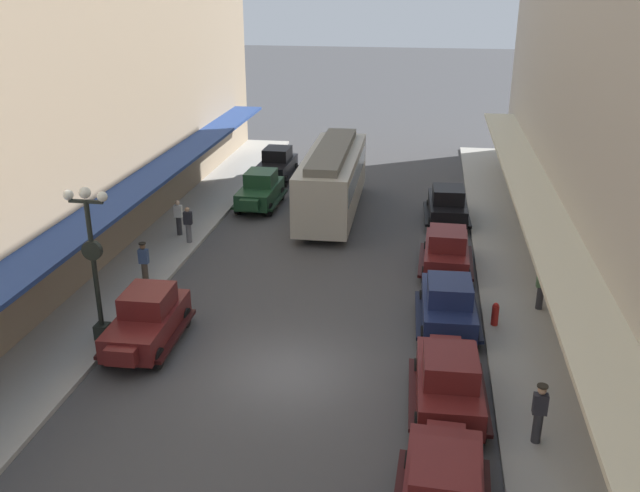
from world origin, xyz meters
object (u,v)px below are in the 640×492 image
object	(u,v)px
parked_car_1	(443,489)
parked_car_5	(277,164)
parked_car_2	(147,318)
lamp_post_with_clock	(93,258)
parked_car_4	(447,249)
streetcar	(332,178)
fire_hydrant	(495,314)
parked_car_3	(260,189)
pedestrian_2	(541,287)
parked_car_7	(447,204)
pedestrian_1	(144,263)
parked_car_0	(448,303)
parked_car_6	(449,380)
pedestrian_0	(179,217)
pedestrian_3	(188,224)
pedestrian_4	(539,413)

from	to	relation	value
parked_car_1	parked_car_5	world-z (taller)	same
parked_car_2	lamp_post_with_clock	bearing A→B (deg)	-176.20
parked_car_4	streetcar	bearing A→B (deg)	130.99
parked_car_2	fire_hydrant	size ratio (longest dim) A/B	5.23
parked_car_4	fire_hydrant	world-z (taller)	parked_car_4
parked_car_1	fire_hydrant	bearing A→B (deg)	79.01
parked_car_3	pedestrian_2	world-z (taller)	parked_car_3
parked_car_1	parked_car_7	xyz separation A→B (m)	(0.35, 20.16, 0.00)
lamp_post_with_clock	pedestrian_1	bearing A→B (deg)	93.64
parked_car_0	parked_car_6	world-z (taller)	same
pedestrian_0	pedestrian_3	bearing A→B (deg)	-48.75
parked_car_0	parked_car_1	world-z (taller)	same
parked_car_4	fire_hydrant	size ratio (longest dim) A/B	5.22
parked_car_1	pedestrian_4	size ratio (longest dim) A/B	2.58
parked_car_4	lamp_post_with_clock	world-z (taller)	lamp_post_with_clock
parked_car_6	pedestrian_1	world-z (taller)	parked_car_6
parked_car_0	parked_car_6	distance (m)	4.84
lamp_post_with_clock	pedestrian_2	size ratio (longest dim) A/B	3.15
parked_car_0	streetcar	distance (m)	12.61
parked_car_4	pedestrian_1	bearing A→B (deg)	-163.67
parked_car_1	parked_car_3	xyz separation A→B (m)	(-9.14, 21.22, 0.00)
parked_car_3	pedestrian_2	distance (m)	16.28
pedestrian_1	pedestrian_4	world-z (taller)	same
parked_car_1	pedestrian_2	xyz separation A→B (m)	(3.50, 10.95, 0.05)
parked_car_4	pedestrian_0	bearing A→B (deg)	170.47
parked_car_0	pedestrian_2	bearing A→B (deg)	27.15
parked_car_0	pedestrian_0	xyz separation A→B (m)	(-11.97, 6.92, 0.05)
parked_car_1	parked_car_5	distance (m)	27.96
pedestrian_4	parked_car_5	bearing A→B (deg)	116.89
parked_car_2	parked_car_3	size ratio (longest dim) A/B	1.00
parked_car_5	parked_car_6	distance (m)	23.90
pedestrian_2	lamp_post_with_clock	bearing A→B (deg)	-162.88
parked_car_2	parked_car_1	bearing A→B (deg)	-35.18
fire_hydrant	pedestrian_3	bearing A→B (deg)	155.33
fire_hydrant	pedestrian_3	world-z (taller)	pedestrian_3
parked_car_7	lamp_post_with_clock	distance (m)	17.82
pedestrian_3	parked_car_0	bearing A→B (deg)	-28.38
pedestrian_2	pedestrian_3	size ratio (longest dim) A/B	1.00
parked_car_3	fire_hydrant	distance (m)	16.10
streetcar	pedestrian_3	distance (m)	7.77
parked_car_3	parked_car_6	distance (m)	19.20
lamp_post_with_clock	pedestrian_3	size ratio (longest dim) A/B	3.15
parked_car_2	streetcar	bearing A→B (deg)	73.72
fire_hydrant	lamp_post_with_clock	bearing A→B (deg)	-167.00
parked_car_7	pedestrian_0	world-z (taller)	parked_car_7
parked_car_1	parked_car_3	world-z (taller)	same
parked_car_5	streetcar	size ratio (longest dim) A/B	0.45
parked_car_2	parked_car_3	bearing A→B (deg)	89.08
pedestrian_2	pedestrian_3	xyz separation A→B (m)	(-14.48, 4.39, 0.00)
parked_car_0	parked_car_5	xyz separation A→B (m)	(-9.62, 17.06, 0.00)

